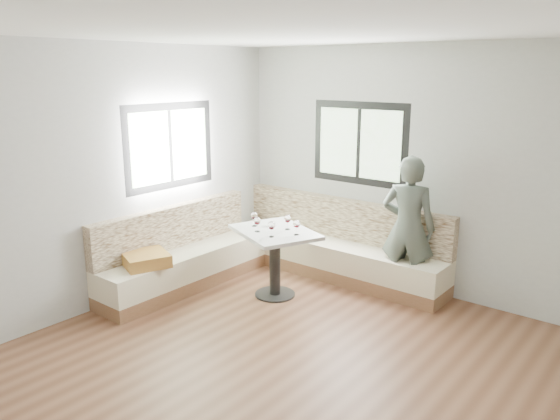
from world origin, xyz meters
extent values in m
cube|color=brown|center=(0.00, 0.00, 0.00)|extent=(5.00, 5.00, 0.01)
cube|color=white|center=(0.00, 0.00, 2.80)|extent=(5.00, 5.00, 0.01)
cube|color=#B7B7B2|center=(0.00, 2.50, 1.40)|extent=(5.00, 0.01, 2.80)
cube|color=#B7B7B2|center=(-2.50, 0.00, 1.40)|extent=(0.01, 5.00, 2.80)
cube|color=black|center=(-0.90, 2.49, 1.65)|extent=(1.30, 0.02, 1.00)
cube|color=black|center=(-2.49, 0.90, 1.65)|extent=(0.02, 1.30, 1.00)
cube|color=#8E6243|center=(-1.05, 2.23, 0.08)|extent=(2.90, 0.55, 0.16)
cube|color=#F0E6C4|center=(-1.05, 2.23, 0.30)|extent=(2.90, 0.55, 0.29)
cube|color=beige|center=(-1.05, 2.43, 0.70)|extent=(2.90, 0.14, 0.50)
cube|color=#8E6243|center=(-2.23, 0.82, 0.08)|extent=(0.55, 2.25, 0.16)
cube|color=#F0E6C4|center=(-2.23, 0.82, 0.30)|extent=(0.55, 2.25, 0.29)
cube|color=beige|center=(-2.43, 0.82, 0.70)|extent=(0.14, 2.25, 0.50)
cube|color=#AE743C|center=(-2.17, 0.22, 0.52)|extent=(0.59, 0.59, 0.14)
cylinder|color=black|center=(-1.23, 1.29, 0.01)|extent=(0.46, 0.46, 0.02)
cylinder|color=black|center=(-1.23, 1.29, 0.37)|extent=(0.13, 0.13, 0.73)
cube|color=silver|center=(-1.23, 1.29, 0.76)|extent=(1.15, 1.04, 0.04)
imported|color=#4E574E|center=(-0.06, 2.20, 0.81)|extent=(0.67, 0.52, 1.62)
cylinder|color=white|center=(-1.37, 1.41, 0.80)|extent=(0.11, 0.11, 0.04)
sphere|color=black|center=(-1.35, 1.42, 0.81)|extent=(0.02, 0.02, 0.02)
sphere|color=black|center=(-1.38, 1.42, 0.81)|extent=(0.02, 0.02, 0.02)
sphere|color=black|center=(-1.36, 1.39, 0.81)|extent=(0.02, 0.02, 0.02)
cylinder|color=white|center=(-1.52, 1.27, 0.78)|extent=(0.06, 0.06, 0.01)
cylinder|color=white|center=(-1.52, 1.27, 0.82)|extent=(0.01, 0.01, 0.07)
ellipsoid|color=white|center=(-1.52, 1.27, 0.90)|extent=(0.08, 0.08, 0.09)
cylinder|color=#3E0208|center=(-1.52, 1.27, 0.88)|extent=(0.05, 0.05, 0.02)
cylinder|color=white|center=(-1.34, 1.12, 0.78)|extent=(0.06, 0.06, 0.01)
cylinder|color=white|center=(-1.34, 1.12, 0.82)|extent=(0.01, 0.01, 0.07)
ellipsoid|color=white|center=(-1.34, 1.12, 0.90)|extent=(0.08, 0.08, 0.09)
cylinder|color=#3E0208|center=(-1.34, 1.12, 0.88)|extent=(0.05, 0.05, 0.02)
cylinder|color=white|center=(-1.10, 1.07, 0.78)|extent=(0.06, 0.06, 0.01)
cylinder|color=white|center=(-1.10, 1.07, 0.82)|extent=(0.01, 0.01, 0.07)
ellipsoid|color=white|center=(-1.10, 1.07, 0.90)|extent=(0.08, 0.08, 0.09)
cylinder|color=#3E0208|center=(-1.10, 1.07, 0.88)|extent=(0.05, 0.05, 0.02)
cylinder|color=white|center=(-1.14, 1.40, 0.78)|extent=(0.06, 0.06, 0.01)
cylinder|color=white|center=(-1.14, 1.40, 0.82)|extent=(0.01, 0.01, 0.07)
ellipsoid|color=white|center=(-1.14, 1.40, 0.90)|extent=(0.08, 0.08, 0.09)
cylinder|color=#3E0208|center=(-1.14, 1.40, 0.88)|extent=(0.05, 0.05, 0.02)
cylinder|color=white|center=(-0.93, 1.30, 0.78)|extent=(0.06, 0.06, 0.01)
cylinder|color=white|center=(-0.93, 1.30, 0.82)|extent=(0.01, 0.01, 0.07)
ellipsoid|color=white|center=(-0.93, 1.30, 0.90)|extent=(0.08, 0.08, 0.09)
cylinder|color=#3E0208|center=(-0.93, 1.30, 0.88)|extent=(0.05, 0.05, 0.02)
camera|label=1|loc=(2.49, -3.21, 2.51)|focal=35.00mm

